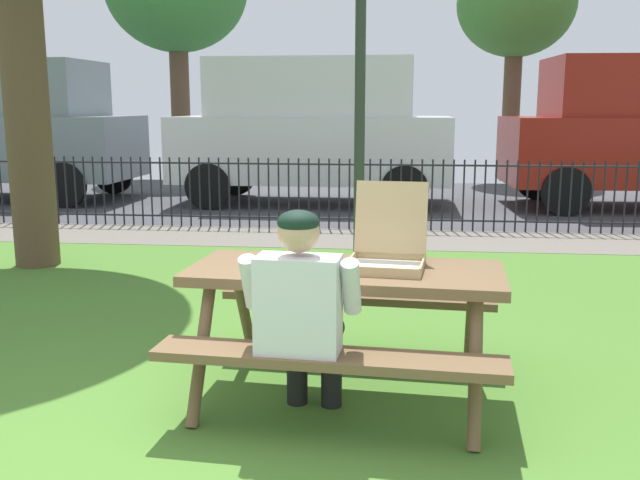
# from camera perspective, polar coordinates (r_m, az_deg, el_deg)

# --- Properties ---
(ground) EXTENTS (28.00, 10.82, 0.02)m
(ground) POSITION_cam_1_polar(r_m,az_deg,el_deg) (4.71, -6.49, -10.51)
(ground) COLOR #4B7D2D
(cobblestone_walkway) EXTENTS (28.00, 1.40, 0.01)m
(cobblestone_walkway) POSITION_cam_1_polar(r_m,az_deg,el_deg) (9.20, -0.13, 0.15)
(cobblestone_walkway) COLOR slate
(street_asphalt) EXTENTS (28.00, 6.13, 0.01)m
(street_asphalt) POSITION_cam_1_polar(r_m,az_deg,el_deg) (12.90, 1.70, 3.21)
(street_asphalt) COLOR #424247
(picnic_table_foreground) EXTENTS (1.90, 1.61, 0.79)m
(picnic_table_foreground) POSITION_cam_1_polar(r_m,az_deg,el_deg) (4.14, 2.04, -4.59)
(picnic_table_foreground) COLOR brown
(picnic_table_foreground) RESTS_ON ground
(pizza_box_open) EXTENTS (0.48, 0.53, 0.48)m
(pizza_box_open) POSITION_cam_1_polar(r_m,az_deg,el_deg) (4.15, 5.47, -0.54)
(pizza_box_open) COLOR tan
(pizza_box_open) RESTS_ON picnic_table_foreground
(pizza_slice_on_table) EXTENTS (0.23, 0.21, 0.02)m
(pizza_slice_on_table) POSITION_cam_1_polar(r_m,az_deg,el_deg) (4.21, -0.34, -1.82)
(pizza_slice_on_table) COLOR #F9DC78
(pizza_slice_on_table) RESTS_ON picnic_table_foreground
(adult_at_table) EXTENTS (0.62, 0.61, 1.19)m
(adult_at_table) POSITION_cam_1_polar(r_m,az_deg,el_deg) (3.68, -1.42, -5.62)
(adult_at_table) COLOR black
(adult_at_table) RESTS_ON ground
(iron_fence_streetside) EXTENTS (21.64, 0.03, 0.97)m
(iron_fence_streetside) POSITION_cam_1_polar(r_m,az_deg,el_deg) (9.81, 0.32, 3.78)
(iron_fence_streetside) COLOR black
(iron_fence_streetside) RESTS_ON ground
(lamp_post_walkway) EXTENTS (0.28, 0.28, 3.89)m
(lamp_post_walkway) POSITION_cam_1_polar(r_m,az_deg,el_deg) (8.20, 3.27, 15.62)
(lamp_post_walkway) COLOR #2D382D
(lamp_post_walkway) RESTS_ON ground
(parked_car_left) EXTENTS (4.75, 2.18, 2.46)m
(parked_car_left) POSITION_cam_1_polar(r_m,az_deg,el_deg) (14.15, -24.05, 8.30)
(parked_car_left) COLOR slate
(parked_car_left) RESTS_ON ground
(parked_car_center) EXTENTS (4.72, 2.11, 2.46)m
(parked_car_center) POSITION_cam_1_polar(r_m,az_deg,el_deg) (12.35, -0.61, 8.99)
(parked_car_center) COLOR silver
(parked_car_center) RESTS_ON ground
(far_tree_center) EXTENTS (2.56, 2.56, 5.03)m
(far_tree_center) POSITION_cam_1_polar(r_m,az_deg,el_deg) (16.80, 15.47, 17.65)
(far_tree_center) COLOR brown
(far_tree_center) RESTS_ON ground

